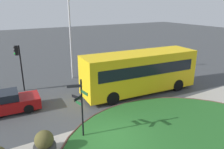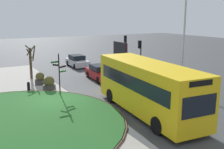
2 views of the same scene
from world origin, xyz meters
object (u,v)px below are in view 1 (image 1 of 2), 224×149
(traffic_light_near, at_px, (18,58))
(planter_near_signpost, at_px, (44,143))
(bus_yellow, at_px, (140,71))
(signpost_directional, at_px, (81,104))
(car_near_lane, at_px, (4,103))
(lamppost_tall, at_px, (70,31))

(traffic_light_near, distance_m, planter_near_signpost, 9.46)
(bus_yellow, bearing_deg, signpost_directional, -146.72)
(car_near_lane, relative_size, traffic_light_near, 1.18)
(car_near_lane, height_order, planter_near_signpost, car_near_lane)
(signpost_directional, height_order, car_near_lane, signpost_directional)
(signpost_directional, relative_size, planter_near_signpost, 2.87)
(traffic_light_near, height_order, planter_near_signpost, traffic_light_near)
(lamppost_tall, relative_size, planter_near_signpost, 7.25)
(signpost_directional, xyz_separation_m, traffic_light_near, (-1.66, 8.89, 0.82))
(traffic_light_near, relative_size, planter_near_signpost, 3.27)
(traffic_light_near, xyz_separation_m, lamppost_tall, (4.88, 1.04, 1.74))
(traffic_light_near, bearing_deg, car_near_lane, 66.41)
(signpost_directional, height_order, bus_yellow, signpost_directional)
(signpost_directional, relative_size, bus_yellow, 0.35)
(signpost_directional, xyz_separation_m, planter_near_signpost, (-2.09, -0.27, -1.48))
(signpost_directional, height_order, planter_near_signpost, signpost_directional)
(signpost_directional, height_order, lamppost_tall, lamppost_tall)
(signpost_directional, height_order, traffic_light_near, traffic_light_near)
(signpost_directional, distance_m, bus_yellow, 7.62)
(bus_yellow, xyz_separation_m, planter_near_signpost, (-8.77, -3.93, -1.26))
(bus_yellow, bearing_deg, traffic_light_near, 152.47)
(bus_yellow, relative_size, car_near_lane, 2.13)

